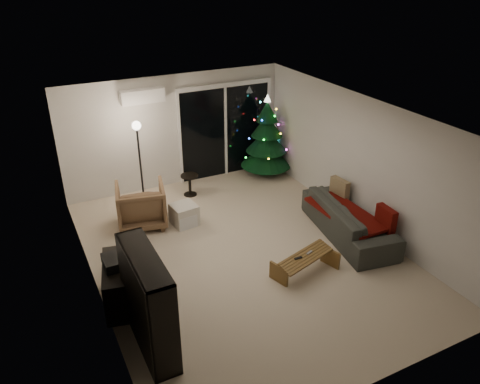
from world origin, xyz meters
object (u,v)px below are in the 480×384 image
object	(u,v)px
bookshelf	(135,306)
coffee_table	(305,265)
sofa	(349,219)
christmas_tree	(267,135)
armchair	(141,205)
media_cabinet	(119,284)

from	to	relation	value
bookshelf	coffee_table	xyz separation A→B (m)	(2.90, 0.37, -0.53)
bookshelf	coffee_table	size ratio (longest dim) A/B	1.30
sofa	coffee_table	size ratio (longest dim) A/B	2.11
sofa	christmas_tree	bearing A→B (deg)	9.66
sofa	christmas_tree	size ratio (longest dim) A/B	1.18
sofa	bookshelf	bearing A→B (deg)	113.10
christmas_tree	armchair	bearing A→B (deg)	-163.16
sofa	media_cabinet	bearing A→B (deg)	99.63
media_cabinet	christmas_tree	world-z (taller)	christmas_tree
media_cabinet	armchair	bearing A→B (deg)	78.36
bookshelf	media_cabinet	world-z (taller)	bookshelf
coffee_table	media_cabinet	bearing A→B (deg)	150.69
christmas_tree	media_cabinet	bearing A→B (deg)	-144.11
sofa	coffee_table	xyz separation A→B (m)	(-1.40, -0.65, -0.16)
armchair	christmas_tree	xyz separation A→B (m)	(3.34, 1.01, 0.55)
christmas_tree	sofa	bearing A→B (deg)	-90.10
media_cabinet	armchair	xyz separation A→B (m)	(0.96, 2.10, 0.09)
media_cabinet	coffee_table	distance (m)	2.98
coffee_table	christmas_tree	bearing A→B (deg)	53.16
media_cabinet	sofa	world-z (taller)	media_cabinet
media_cabinet	coffee_table	world-z (taller)	media_cabinet
media_cabinet	christmas_tree	distance (m)	5.35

